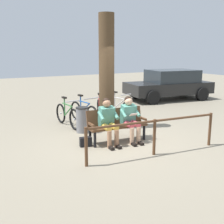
% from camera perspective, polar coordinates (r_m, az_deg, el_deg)
% --- Properties ---
extents(ground_plane, '(40.00, 40.00, 0.00)m').
position_cam_1_polar(ground_plane, '(7.39, 2.00, -6.23)').
color(ground_plane, gray).
extents(bench, '(1.63, 0.60, 0.87)m').
position_cam_1_polar(bench, '(7.37, 0.90, -2.16)').
color(bench, '#51331E').
rests_on(bench, ground).
extents(person_reading, '(0.51, 0.79, 1.20)m').
position_cam_1_polar(person_reading, '(7.33, 3.72, -0.98)').
color(person_reading, '#4C8C7A').
rests_on(person_reading, ground).
extents(person_companion, '(0.51, 0.79, 1.20)m').
position_cam_1_polar(person_companion, '(7.05, -0.83, -1.50)').
color(person_companion, '#4C8C7A').
rests_on(person_companion, ground).
extents(handbag, '(0.32, 0.19, 0.24)m').
position_cam_1_polar(handbag, '(7.07, -5.46, -6.13)').
color(handbag, black).
rests_on(handbag, ground).
extents(tree_trunk, '(0.47, 0.47, 3.46)m').
position_cam_1_polar(tree_trunk, '(8.49, -1.12, 8.17)').
color(tree_trunk, '#4C3823').
rests_on(tree_trunk, ground).
extents(litter_bin, '(0.38, 0.38, 0.76)m').
position_cam_1_polar(litter_bin, '(8.22, -6.14, -1.60)').
color(litter_bin, slate).
rests_on(litter_bin, ground).
extents(bicycle_purple, '(0.52, 1.66, 0.94)m').
position_cam_1_polar(bicycle_purple, '(10.05, 1.24, 0.94)').
color(bicycle_purple, black).
rests_on(bicycle_purple, ground).
extents(bicycle_silver, '(0.73, 1.58, 0.94)m').
position_cam_1_polar(bicycle_silver, '(9.57, -2.53, 0.34)').
color(bicycle_silver, black).
rests_on(bicycle_silver, ground).
extents(bicycle_blue, '(0.48, 1.67, 0.94)m').
position_cam_1_polar(bicycle_blue, '(9.32, -5.86, -0.04)').
color(bicycle_blue, black).
rests_on(bicycle_blue, ground).
extents(bicycle_orange, '(0.48, 1.68, 0.94)m').
position_cam_1_polar(bicycle_orange, '(8.94, -9.23, -0.68)').
color(bicycle_orange, black).
rests_on(bicycle_orange, ground).
extents(railing_fence, '(3.36, 0.43, 0.85)m').
position_cam_1_polar(railing_fence, '(6.42, 8.79, -3.67)').
color(railing_fence, '#51331E').
rests_on(railing_fence, ground).
extents(parked_car, '(4.42, 2.50, 1.47)m').
position_cam_1_polar(parked_car, '(14.06, 11.79, 5.69)').
color(parked_car, black).
rests_on(parked_car, ground).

